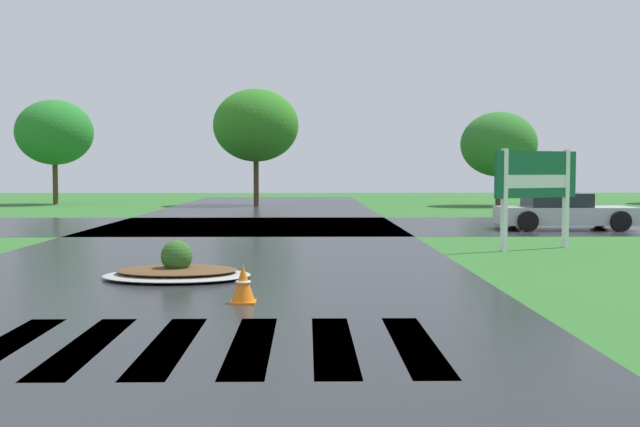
{
  "coord_description": "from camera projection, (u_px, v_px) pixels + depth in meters",
  "views": [
    {
      "loc": [
        1.96,
        -4.85,
        1.93
      ],
      "look_at": [
        2.25,
        12.38,
        0.96
      ],
      "focal_mm": 44.35,
      "sensor_mm": 36.0,
      "label": 1
    }
  ],
  "objects": [
    {
      "name": "median_island",
      "position": [
        177.0,
        271.0,
        13.93
      ],
      "size": [
        2.6,
        1.88,
        0.68
      ],
      "color": "#9E9B93",
      "rests_on": "ground"
    },
    {
      "name": "asphalt_cross_road",
      "position": [
        250.0,
        226.0,
        27.01
      ],
      "size": [
        90.0,
        9.09,
        0.01
      ],
      "primitive_type": "cube",
      "color": "#232628",
      "rests_on": "ground"
    },
    {
      "name": "estate_billboard",
      "position": [
        536.0,
        180.0,
        18.95
      ],
      "size": [
        2.27,
        1.18,
        2.42
      ],
      "rotation": [
        0.0,
        0.0,
        3.6
      ],
      "color": "white",
      "rests_on": "ground"
    },
    {
      "name": "asphalt_roadway",
      "position": [
        203.0,
        271.0,
        14.9
      ],
      "size": [
        10.1,
        80.0,
        0.01
      ],
      "primitive_type": "cube",
      "color": "#232628",
      "rests_on": "ground"
    },
    {
      "name": "car_silver_hatch",
      "position": [
        563.0,
        212.0,
        25.34
      ],
      "size": [
        4.26,
        2.0,
        1.17
      ],
      "rotation": [
        0.0,
        0.0,
        0.0
      ],
      "color": "#B7B7BF",
      "rests_on": "ground"
    },
    {
      "name": "traffic_cone",
      "position": [
        243.0,
        285.0,
        11.38
      ],
      "size": [
        0.36,
        0.36,
        0.56
      ],
      "color": "orange",
      "rests_on": "ground"
    },
    {
      "name": "background_treeline",
      "position": [
        377.0,
        134.0,
        43.0
      ],
      "size": [
        40.22,
        6.81,
        6.23
      ],
      "color": "#4C3823",
      "rests_on": "ground"
    },
    {
      "name": "crosswalk_stripes",
      "position": [
        128.0,
        345.0,
        8.64
      ],
      "size": [
        6.75,
        3.05,
        0.01
      ],
      "color": "white",
      "rests_on": "ground"
    }
  ]
}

